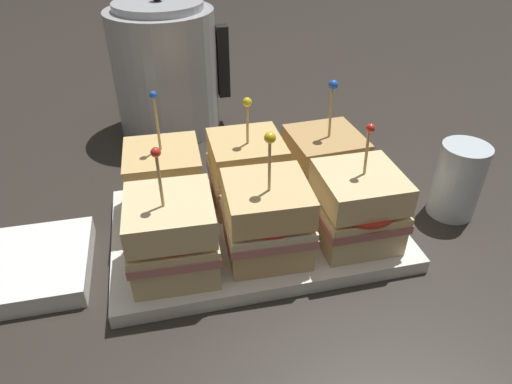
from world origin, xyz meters
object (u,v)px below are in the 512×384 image
object	(u,v)px
sandwich_front_center	(269,219)
sandwich_back_right	(324,164)
sandwich_back_center	(248,171)
sandwich_front_right	(357,207)
sandwich_back_left	(165,182)
napkin_stack	(31,266)
serving_platter	(256,228)
kettle_steel	(166,70)
sandwich_front_left	(172,236)
drinking_glass	(458,180)

from	to	relation	value
sandwich_front_center	sandwich_back_right	world-z (taller)	sandwich_back_right
sandwich_back_center	sandwich_front_right	bearing A→B (deg)	-45.09
sandwich_back_center	sandwich_back_right	world-z (taller)	sandwich_back_right
sandwich_back_left	napkin_stack	distance (m)	0.18
serving_platter	sandwich_front_center	bearing A→B (deg)	-87.10
sandwich_back_right	sandwich_back_center	bearing A→B (deg)	178.57
sandwich_back_right	kettle_steel	size ratio (longest dim) A/B	0.68
sandwich_back_right	napkin_stack	xyz separation A→B (m)	(-0.37, -0.06, -0.05)
sandwich_front_right	sandwich_front_left	bearing A→B (deg)	-179.13
sandwich_back_right	napkin_stack	bearing A→B (deg)	-170.50
sandwich_back_center	napkin_stack	size ratio (longest dim) A/B	1.14
sandwich_front_left	drinking_glass	xyz separation A→B (m)	(0.38, 0.04, -0.01)
drinking_glass	sandwich_back_left	bearing A→B (deg)	170.30
sandwich_front_left	sandwich_front_center	bearing A→B (deg)	2.53
sandwich_front_right	sandwich_back_center	bearing A→B (deg)	134.91
sandwich_front_center	sandwich_front_right	xyz separation A→B (m)	(0.11, -0.00, -0.00)
sandwich_front_right	drinking_glass	bearing A→B (deg)	13.84
sandwich_front_center	napkin_stack	distance (m)	0.28
sandwich_front_left	sandwich_back_right	xyz separation A→B (m)	(0.21, 0.11, -0.00)
sandwich_back_left	sandwich_front_right	bearing A→B (deg)	-25.89
drinking_glass	napkin_stack	distance (m)	0.54
sandwich_back_center	sandwich_back_left	bearing A→B (deg)	-178.42
sandwich_front_center	drinking_glass	world-z (taller)	sandwich_front_center
sandwich_front_center	sandwich_back_right	xyz separation A→B (m)	(0.10, 0.10, -0.00)
napkin_stack	sandwich_front_right	bearing A→B (deg)	-6.33
sandwich_front_left	sandwich_back_center	xyz separation A→B (m)	(0.11, 0.11, 0.00)
serving_platter	sandwich_back_left	world-z (taller)	sandwich_back_left
drinking_glass	napkin_stack	size ratio (longest dim) A/B	0.77
sandwich_back_right	sandwich_front_right	bearing A→B (deg)	-88.47
sandwich_front_center	kettle_steel	world-z (taller)	kettle_steel
serving_platter	sandwich_back_left	xyz separation A→B (m)	(-0.11, 0.05, 0.05)
sandwich_front_left	kettle_steel	bearing A→B (deg)	86.39
sandwich_back_right	napkin_stack	size ratio (longest dim) A/B	1.22
sandwich_front_left	drinking_glass	world-z (taller)	sandwich_front_left
sandwich_front_center	kettle_steel	bearing A→B (deg)	101.99
sandwich_back_right	kettle_steel	xyz separation A→B (m)	(-0.19, 0.29, 0.05)
serving_platter	sandwich_front_right	world-z (taller)	sandwich_front_right
sandwich_front_center	sandwich_front_right	size ratio (longest dim) A/B	1.05
sandwich_front_center	kettle_steel	distance (m)	0.40
kettle_steel	drinking_glass	distance (m)	0.50
serving_platter	kettle_steel	world-z (taller)	kettle_steel
sandwich_back_left	drinking_glass	world-z (taller)	sandwich_back_left
drinking_glass	napkin_stack	xyz separation A→B (m)	(-0.54, 0.00, -0.04)
serving_platter	drinking_glass	bearing A→B (deg)	-2.93
sandwich_front_left	sandwich_front_center	size ratio (longest dim) A/B	0.99
serving_platter	sandwich_front_left	distance (m)	0.13
sandwich_back_right	drinking_glass	world-z (taller)	sandwich_back_right
sandwich_front_center	sandwich_back_right	bearing A→B (deg)	44.99
sandwich_back_left	drinking_glass	bearing A→B (deg)	-9.70
serving_platter	sandwich_back_left	size ratio (longest dim) A/B	2.15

